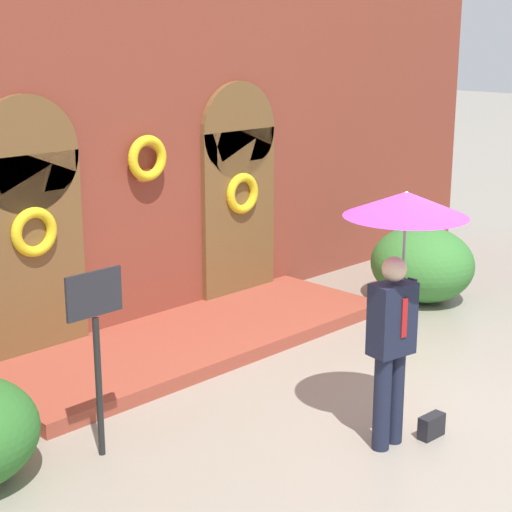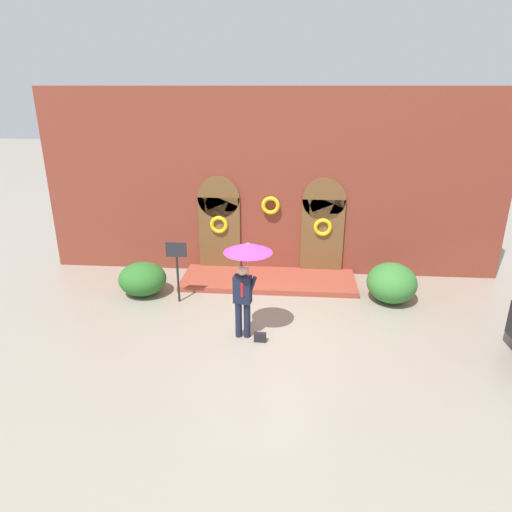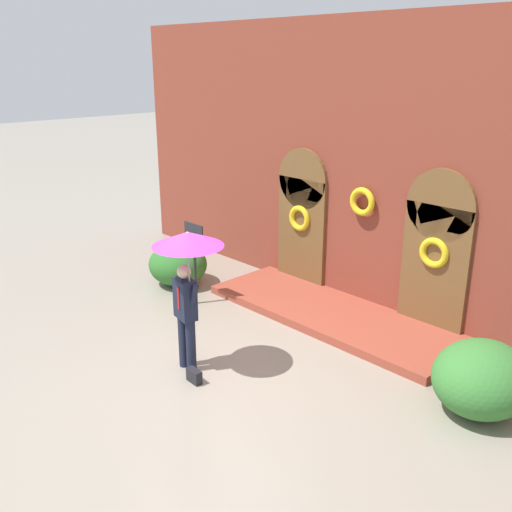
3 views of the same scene
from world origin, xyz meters
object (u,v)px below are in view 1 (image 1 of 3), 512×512
object	(u,v)px
handbag	(431,426)
person_with_umbrella	(402,242)
shrub_right	(422,264)
sign_post	(96,333)

from	to	relation	value
handbag	person_with_umbrella	bearing A→B (deg)	150.89
shrub_right	handbag	bearing A→B (deg)	-144.30
sign_post	shrub_right	bearing A→B (deg)	5.45
handbag	shrub_right	size ratio (longest dim) A/B	0.19
person_with_umbrella	sign_post	bearing A→B (deg)	140.22
handbag	sign_post	world-z (taller)	sign_post
person_with_umbrella	shrub_right	world-z (taller)	person_with_umbrella
sign_post	shrub_right	world-z (taller)	sign_post
person_with_umbrella	handbag	distance (m)	1.84
handbag	shrub_right	xyz separation A→B (m)	(3.44, 2.47, 0.42)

